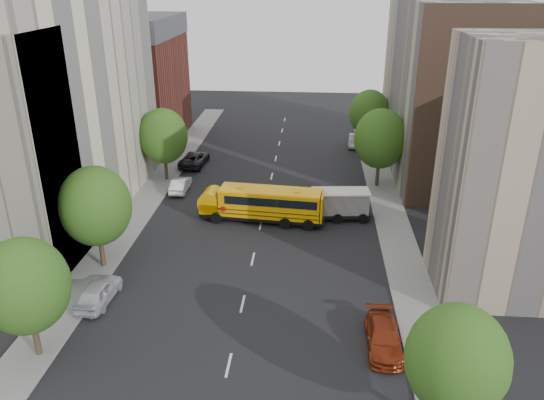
# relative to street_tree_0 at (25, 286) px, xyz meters

# --- Properties ---
(ground) EXTENTS (120.00, 120.00, 0.00)m
(ground) POSITION_rel_street_tree_0_xyz_m (11.00, 14.00, -4.64)
(ground) COLOR black
(ground) RESTS_ON ground
(sidewalk_left) EXTENTS (3.00, 80.00, 0.12)m
(sidewalk_left) POSITION_rel_street_tree_0_xyz_m (-0.50, 19.00, -4.58)
(sidewalk_left) COLOR slate
(sidewalk_left) RESTS_ON ground
(sidewalk_right) EXTENTS (3.00, 80.00, 0.12)m
(sidewalk_right) POSITION_rel_street_tree_0_xyz_m (22.50, 19.00, -4.58)
(sidewalk_right) COLOR slate
(sidewalk_right) RESTS_ON ground
(lane_markings) EXTENTS (0.15, 64.00, 0.01)m
(lane_markings) POSITION_rel_street_tree_0_xyz_m (11.00, 24.00, -4.64)
(lane_markings) COLOR silver
(lane_markings) RESTS_ON ground
(building_left_cream) EXTENTS (10.00, 26.00, 20.00)m
(building_left_cream) POSITION_rel_street_tree_0_xyz_m (-7.00, 20.00, 5.36)
(building_left_cream) COLOR beige
(building_left_cream) RESTS_ON ground
(building_left_redbrick) EXTENTS (10.00, 15.00, 13.00)m
(building_left_redbrick) POSITION_rel_street_tree_0_xyz_m (-7.00, 42.00, 1.86)
(building_left_redbrick) COLOR maroon
(building_left_redbrick) RESTS_ON ground
(building_right_near) EXTENTS (10.00, 7.00, 17.00)m
(building_right_near) POSITION_rel_street_tree_0_xyz_m (29.00, 9.50, 3.86)
(building_right_near) COLOR tan
(building_right_near) RESTS_ON ground
(building_right_far) EXTENTS (10.00, 22.00, 18.00)m
(building_right_far) POSITION_rel_street_tree_0_xyz_m (29.00, 34.00, 4.36)
(building_right_far) COLOR tan
(building_right_far) RESTS_ON ground
(building_right_sidewall) EXTENTS (10.10, 0.30, 18.00)m
(building_right_sidewall) POSITION_rel_street_tree_0_xyz_m (29.00, 23.00, 4.36)
(building_right_sidewall) COLOR brown
(building_right_sidewall) RESTS_ON ground
(street_tree_0) EXTENTS (4.80, 4.80, 7.41)m
(street_tree_0) POSITION_rel_street_tree_0_xyz_m (0.00, 0.00, 0.00)
(street_tree_0) COLOR #38281C
(street_tree_0) RESTS_ON ground
(street_tree_1) EXTENTS (5.12, 5.12, 7.90)m
(street_tree_1) POSITION_rel_street_tree_0_xyz_m (0.00, 10.00, 0.31)
(street_tree_1) COLOR #38281C
(street_tree_1) RESTS_ON ground
(street_tree_2) EXTENTS (4.99, 4.99, 7.71)m
(street_tree_2) POSITION_rel_street_tree_0_xyz_m (0.00, 28.00, 0.19)
(street_tree_2) COLOR #38281C
(street_tree_2) RESTS_ON ground
(street_tree_3) EXTENTS (4.61, 4.61, 7.11)m
(street_tree_3) POSITION_rel_street_tree_0_xyz_m (22.00, -4.00, -0.19)
(street_tree_3) COLOR #38281C
(street_tree_3) RESTS_ON ground
(street_tree_4) EXTENTS (5.25, 5.25, 8.10)m
(street_tree_4) POSITION_rel_street_tree_0_xyz_m (22.00, 28.00, 0.43)
(street_tree_4) COLOR #38281C
(street_tree_4) RESTS_ON ground
(street_tree_5) EXTENTS (4.86, 4.86, 7.51)m
(street_tree_5) POSITION_rel_street_tree_0_xyz_m (22.00, 40.00, 0.06)
(street_tree_5) COLOR #38281C
(street_tree_5) RESTS_ON ground
(school_bus) EXTENTS (11.18, 3.60, 3.10)m
(school_bus) POSITION_rel_street_tree_0_xyz_m (10.99, 18.91, -2.91)
(school_bus) COLOR black
(school_bus) RESTS_ON ground
(safari_truck) EXTENTS (6.43, 2.86, 2.68)m
(safari_truck) POSITION_rel_street_tree_0_xyz_m (17.48, 19.87, -3.23)
(safari_truck) COLOR black
(safari_truck) RESTS_ON ground
(parked_car_0) EXTENTS (2.05, 4.60, 1.54)m
(parked_car_0) POSITION_rel_street_tree_0_xyz_m (1.44, 5.50, -3.87)
(parked_car_0) COLOR silver
(parked_car_0) RESTS_ON ground
(parked_car_1) EXTENTS (1.51, 4.20, 1.38)m
(parked_car_1) POSITION_rel_street_tree_0_xyz_m (2.20, 25.12, -3.95)
(parked_car_1) COLOR white
(parked_car_1) RESTS_ON ground
(parked_car_2) EXTENTS (2.87, 5.63, 1.52)m
(parked_car_2) POSITION_rel_street_tree_0_xyz_m (1.93, 32.92, -3.88)
(parked_car_2) COLOR black
(parked_car_2) RESTS_ON ground
(parked_car_3) EXTENTS (1.99, 4.87, 1.41)m
(parked_car_3) POSITION_rel_street_tree_0_xyz_m (19.80, 2.30, -3.93)
(parked_car_3) COLOR maroon
(parked_car_3) RESTS_ON ground
(parked_car_5) EXTENTS (1.89, 4.42, 1.42)m
(parked_car_5) POSITION_rel_street_tree_0_xyz_m (20.60, 41.70, -3.93)
(parked_car_5) COLOR #959691
(parked_car_5) RESTS_ON ground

